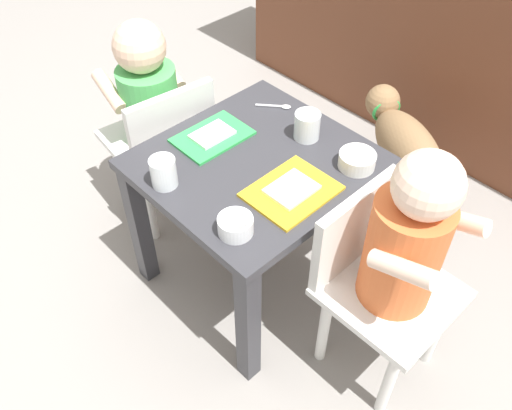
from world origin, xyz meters
The scene contains 13 objects.
ground_plane centered at (0.00, 0.00, 0.00)m, with size 7.00×7.00×0.00m, color gray.
kitchen_cabinet_back centered at (0.00, 1.06, 0.47)m, with size 1.83×0.38×0.93m, color brown.
dining_table centered at (0.00, 0.00, 0.36)m, with size 0.50×0.53×0.45m.
seated_child_left centered at (-0.41, -0.02, 0.43)m, with size 0.31×0.31×0.67m.
seated_child_right centered at (0.41, 0.03, 0.44)m, with size 0.28×0.28×0.71m.
dog centered at (0.06, 0.61, 0.21)m, with size 0.45×0.32×0.31m.
food_tray_left centered at (-0.14, -0.02, 0.46)m, with size 0.13×0.19×0.02m.
food_tray_right centered at (0.14, -0.02, 0.46)m, with size 0.16×0.20×0.02m.
water_cup_left centered at (0.02, 0.16, 0.48)m, with size 0.07×0.07×0.07m.
water_cup_right centered at (-0.08, -0.22, 0.48)m, with size 0.06×0.06×0.07m.
cereal_bowl_left_side centered at (0.14, -0.20, 0.47)m, with size 0.08×0.08×0.04m.
veggie_bowl_near centered at (0.19, 0.16, 0.47)m, with size 0.09×0.09×0.04m.
spoon_by_left_tray centered at (-0.12, 0.20, 0.45)m, with size 0.08×0.07×0.01m.
Camera 1 is at (0.75, -0.71, 1.32)m, focal length 38.12 mm.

